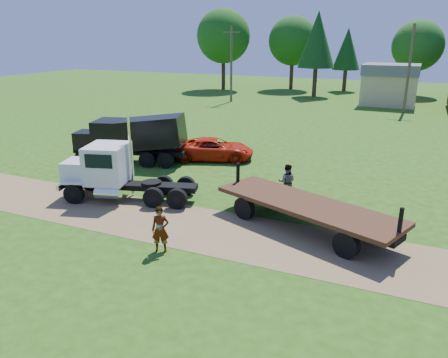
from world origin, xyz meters
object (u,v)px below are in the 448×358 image
at_px(black_dump_truck, 133,136).
at_px(spectator_a, 160,230).
at_px(orange_pickup, 214,149).
at_px(flatbed_trailer, 306,209).
at_px(white_semi_tractor, 110,172).

relative_size(black_dump_truck, spectator_a, 4.10).
xyz_separation_m(orange_pickup, flatbed_trailer, (8.18, -8.31, 0.18)).
distance_m(black_dump_truck, spectator_a, 12.77).
distance_m(black_dump_truck, flatbed_trailer, 13.79).
relative_size(white_semi_tractor, orange_pickup, 1.34).
distance_m(orange_pickup, flatbed_trailer, 11.66).
bearing_deg(spectator_a, black_dump_truck, 105.90).
distance_m(black_dump_truck, orange_pickup, 5.30).
height_order(flatbed_trailer, spectator_a, flatbed_trailer).
xyz_separation_m(black_dump_truck, orange_pickup, (4.41, 2.75, -1.02)).
bearing_deg(spectator_a, flatbed_trailer, 20.06).
bearing_deg(black_dump_truck, flatbed_trailer, -39.96).
bearing_deg(spectator_a, white_semi_tractor, 120.24).
xyz_separation_m(white_semi_tractor, black_dump_truck, (-2.74, 5.93, 0.34)).
relative_size(flatbed_trailer, spectator_a, 4.69).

